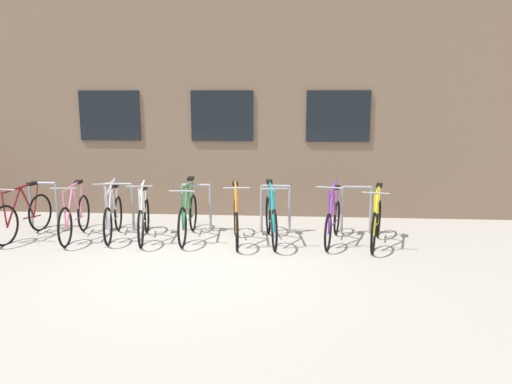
{
  "coord_description": "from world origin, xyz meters",
  "views": [
    {
      "loc": [
        1.47,
        -7.15,
        2.5
      ],
      "look_at": [
        0.83,
        1.6,
        0.83
      ],
      "focal_mm": 34.71,
      "sensor_mm": 36.0,
      "label": 1
    }
  ],
  "objects_px": {
    "bicycle_green": "(188,217)",
    "bicycle_teal": "(271,219)",
    "bicycle_purple": "(333,221)",
    "bicycle_yellow": "(376,222)",
    "bicycle_pink": "(75,217)",
    "bicycle_white": "(144,219)",
    "bicycle_maroon": "(23,216)",
    "bicycle_orange": "(236,221)",
    "bicycle_silver": "(113,216)"
  },
  "relations": [
    {
      "from": "bicycle_green",
      "to": "bicycle_teal",
      "type": "height_order",
      "value": "bicycle_green"
    },
    {
      "from": "bicycle_white",
      "to": "bicycle_yellow",
      "type": "xyz_separation_m",
      "value": [
        4.11,
        -0.0,
        0.02
      ]
    },
    {
      "from": "bicycle_green",
      "to": "bicycle_yellow",
      "type": "height_order",
      "value": "bicycle_green"
    },
    {
      "from": "bicycle_maroon",
      "to": "bicycle_green",
      "type": "xyz_separation_m",
      "value": [
        3.0,
        0.17,
        0.0
      ]
    },
    {
      "from": "bicycle_pink",
      "to": "bicycle_yellow",
      "type": "bearing_deg",
      "value": -0.09
    },
    {
      "from": "bicycle_purple",
      "to": "bicycle_yellow",
      "type": "distance_m",
      "value": 0.75
    },
    {
      "from": "bicycle_maroon",
      "to": "bicycle_yellow",
      "type": "relative_size",
      "value": 1.0
    },
    {
      "from": "bicycle_maroon",
      "to": "bicycle_green",
      "type": "height_order",
      "value": "bicycle_green"
    },
    {
      "from": "bicycle_maroon",
      "to": "bicycle_orange",
      "type": "xyz_separation_m",
      "value": [
        3.89,
        -0.02,
        -0.01
      ]
    },
    {
      "from": "bicycle_green",
      "to": "bicycle_teal",
      "type": "relative_size",
      "value": 1.0
    },
    {
      "from": "bicycle_maroon",
      "to": "bicycle_teal",
      "type": "height_order",
      "value": "bicycle_teal"
    },
    {
      "from": "bicycle_silver",
      "to": "bicycle_pink",
      "type": "bearing_deg",
      "value": -170.33
    },
    {
      "from": "bicycle_teal",
      "to": "bicycle_yellow",
      "type": "height_order",
      "value": "bicycle_teal"
    },
    {
      "from": "bicycle_maroon",
      "to": "bicycle_white",
      "type": "xyz_separation_m",
      "value": [
        2.22,
        0.03,
        -0.02
      ]
    },
    {
      "from": "bicycle_silver",
      "to": "bicycle_teal",
      "type": "bearing_deg",
      "value": -1.46
    },
    {
      "from": "bicycle_white",
      "to": "bicycle_green",
      "type": "bearing_deg",
      "value": 10.72
    },
    {
      "from": "bicycle_green",
      "to": "bicycle_maroon",
      "type": "bearing_deg",
      "value": -176.7
    },
    {
      "from": "bicycle_yellow",
      "to": "bicycle_orange",
      "type": "bearing_deg",
      "value": -179.11
    },
    {
      "from": "bicycle_purple",
      "to": "bicycle_teal",
      "type": "bearing_deg",
      "value": -176.85
    },
    {
      "from": "bicycle_maroon",
      "to": "bicycle_silver",
      "type": "bearing_deg",
      "value": 5.08
    },
    {
      "from": "bicycle_green",
      "to": "bicycle_purple",
      "type": "height_order",
      "value": "bicycle_purple"
    },
    {
      "from": "bicycle_maroon",
      "to": "bicycle_yellow",
      "type": "distance_m",
      "value": 6.33
    },
    {
      "from": "bicycle_maroon",
      "to": "bicycle_orange",
      "type": "bearing_deg",
      "value": -0.24
    },
    {
      "from": "bicycle_teal",
      "to": "bicycle_yellow",
      "type": "bearing_deg",
      "value": -1.52
    },
    {
      "from": "bicycle_purple",
      "to": "bicycle_yellow",
      "type": "height_order",
      "value": "bicycle_purple"
    },
    {
      "from": "bicycle_maroon",
      "to": "bicycle_pink",
      "type": "bearing_deg",
      "value": 1.82
    },
    {
      "from": "bicycle_green",
      "to": "bicycle_teal",
      "type": "distance_m",
      "value": 1.51
    },
    {
      "from": "bicycle_green",
      "to": "bicycle_purple",
      "type": "xyz_separation_m",
      "value": [
        2.6,
        -0.04,
        -0.02
      ]
    },
    {
      "from": "bicycle_maroon",
      "to": "bicycle_orange",
      "type": "height_order",
      "value": "bicycle_orange"
    },
    {
      "from": "bicycle_maroon",
      "to": "bicycle_silver",
      "type": "xyz_separation_m",
      "value": [
        1.62,
        0.14,
        -0.01
      ]
    },
    {
      "from": "bicycle_maroon",
      "to": "bicycle_teal",
      "type": "xyz_separation_m",
      "value": [
        4.51,
        0.07,
        0.01
      ]
    },
    {
      "from": "bicycle_orange",
      "to": "bicycle_white",
      "type": "distance_m",
      "value": 1.67
    },
    {
      "from": "bicycle_pink",
      "to": "bicycle_yellow",
      "type": "xyz_separation_m",
      "value": [
        5.38,
        -0.01,
        0.0
      ]
    },
    {
      "from": "bicycle_orange",
      "to": "bicycle_teal",
      "type": "xyz_separation_m",
      "value": [
        0.61,
        0.09,
        0.02
      ]
    },
    {
      "from": "bicycle_orange",
      "to": "bicycle_silver",
      "type": "distance_m",
      "value": 2.28
    },
    {
      "from": "bicycle_maroon",
      "to": "bicycle_purple",
      "type": "height_order",
      "value": "bicycle_purple"
    },
    {
      "from": "bicycle_pink",
      "to": "bicycle_green",
      "type": "relative_size",
      "value": 0.97
    },
    {
      "from": "bicycle_orange",
      "to": "bicycle_green",
      "type": "bearing_deg",
      "value": 168.07
    },
    {
      "from": "bicycle_orange",
      "to": "bicycle_purple",
      "type": "bearing_deg",
      "value": 4.92
    },
    {
      "from": "bicycle_teal",
      "to": "bicycle_maroon",
      "type": "bearing_deg",
      "value": -179.1
    },
    {
      "from": "bicycle_green",
      "to": "bicycle_silver",
      "type": "distance_m",
      "value": 1.38
    },
    {
      "from": "bicycle_orange",
      "to": "bicycle_yellow",
      "type": "xyz_separation_m",
      "value": [
        2.44,
        0.04,
        0.01
      ]
    },
    {
      "from": "bicycle_purple",
      "to": "bicycle_green",
      "type": "bearing_deg",
      "value": 179.05
    },
    {
      "from": "bicycle_white",
      "to": "bicycle_teal",
      "type": "xyz_separation_m",
      "value": [
        2.28,
        0.04,
        0.03
      ]
    },
    {
      "from": "bicycle_purple",
      "to": "bicycle_silver",
      "type": "bearing_deg",
      "value": 179.8
    },
    {
      "from": "bicycle_pink",
      "to": "bicycle_orange",
      "type": "relative_size",
      "value": 1.05
    },
    {
      "from": "bicycle_teal",
      "to": "bicycle_green",
      "type": "bearing_deg",
      "value": 176.11
    },
    {
      "from": "bicycle_orange",
      "to": "bicycle_yellow",
      "type": "relative_size",
      "value": 0.98
    },
    {
      "from": "bicycle_green",
      "to": "bicycle_orange",
      "type": "bearing_deg",
      "value": -11.93
    },
    {
      "from": "bicycle_pink",
      "to": "bicycle_white",
      "type": "bearing_deg",
      "value": -0.17
    }
  ]
}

